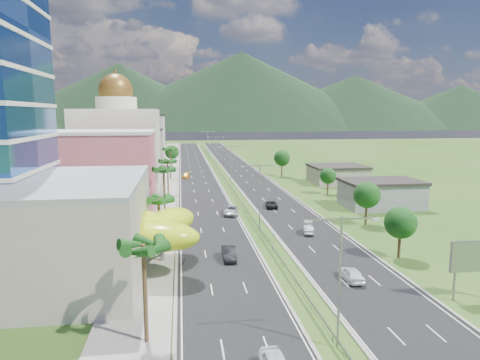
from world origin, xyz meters
name	(u,v)px	position (x,y,z in m)	size (l,w,h in m)	color
ground	(272,251)	(0.00, 0.00, 0.00)	(500.00, 500.00, 0.00)	#2D5119
road_left	(196,169)	(-7.50, 90.00, 0.02)	(11.00, 260.00, 0.04)	black
road_right	(239,169)	(7.50, 90.00, 0.02)	(11.00, 260.00, 0.04)	black
sidewalk_left	(167,170)	(-17.00, 90.00, 0.06)	(7.00, 260.00, 0.12)	gray
median_guardrail	(222,175)	(0.00, 71.99, 0.62)	(0.10, 216.06, 0.76)	gray
streetlight_median_a	(340,269)	(0.00, -25.00, 6.75)	(6.04, 0.25, 11.00)	gray
streetlight_median_b	(260,191)	(0.00, 10.00, 6.75)	(6.04, 0.25, 11.00)	gray
streetlight_median_c	(231,163)	(0.00, 50.00, 6.75)	(6.04, 0.25, 11.00)	gray
streetlight_median_d	(216,148)	(0.00, 95.00, 6.75)	(6.04, 0.25, 11.00)	gray
streetlight_median_e	(208,141)	(0.00, 140.00, 6.75)	(6.04, 0.25, 11.00)	gray
mall_podium	(7,234)	(-32.00, -6.00, 5.50)	(30.00, 24.00, 11.00)	#A59888
lime_canopy	(119,229)	(-20.00, -4.00, 4.99)	(18.00, 15.00, 7.40)	#BFDD15
pink_shophouse	(103,171)	(-28.00, 32.00, 7.50)	(20.00, 15.00, 15.00)	#CE545F
domed_building	(118,144)	(-28.00, 55.00, 11.35)	(20.00, 20.00, 28.70)	beige
midrise_grey	(133,149)	(-27.00, 80.00, 8.00)	(16.00, 15.00, 16.00)	gray
midrise_beige	(140,148)	(-27.00, 102.00, 6.50)	(16.00, 15.00, 13.00)	#A59888
midrise_white	(145,138)	(-27.00, 125.00, 9.00)	(16.00, 15.00, 18.00)	silver
billboard	(474,258)	(17.00, -18.00, 4.42)	(5.20, 0.35, 6.20)	gray
shed_near	(381,195)	(28.00, 25.00, 2.50)	(15.00, 10.00, 5.00)	gray
shed_far	(337,175)	(30.00, 55.00, 2.20)	(14.00, 12.00, 4.40)	#A59888
palm_tree_a	(144,250)	(-15.50, -22.00, 8.02)	(3.60, 3.60, 9.10)	#47301C
palm_tree_b	(159,202)	(-15.50, 2.00, 7.06)	(3.60, 3.60, 8.10)	#47301C
palm_tree_c	(164,172)	(-15.50, 22.00, 8.50)	(3.60, 3.60, 9.60)	#47301C
palm_tree_d	(168,163)	(-15.50, 45.00, 7.54)	(3.60, 3.60, 8.60)	#47301C
palm_tree_e	(170,150)	(-15.50, 70.00, 8.31)	(3.60, 3.60, 9.40)	#47301C
leafy_tree_lfar	(172,152)	(-15.50, 95.00, 5.58)	(4.90, 4.90, 8.05)	#47301C
leafy_tree_ra	(401,223)	(16.00, -5.00, 4.78)	(4.20, 4.20, 6.90)	#47301C
leafy_tree_rb	(367,195)	(19.00, 12.00, 5.18)	(4.55, 4.55, 7.47)	#47301C
leafy_tree_rc	(328,176)	(22.00, 40.00, 4.37)	(3.85, 3.85, 6.33)	#47301C
leafy_tree_rd	(282,158)	(18.00, 70.00, 5.58)	(4.90, 4.90, 8.05)	#47301C
mountain_ridge	(242,130)	(60.00, 450.00, 0.00)	(860.00, 140.00, 90.00)	black
car_dark_left	(229,253)	(-6.40, -2.52, 0.83)	(1.67, 4.79, 1.58)	black
car_silver_mid_left	(231,210)	(-3.20, 22.41, 0.85)	(2.69, 5.84, 1.62)	#B0B3B8
car_yellow_far_left	(186,176)	(-11.00, 70.56, 0.72)	(1.90, 4.66, 1.35)	gold
car_white_near_right	(351,274)	(6.66, -11.58, 0.81)	(1.81, 4.50, 1.53)	white
car_silver_right	(307,229)	(7.37, 7.87, 0.73)	(1.46, 4.19, 1.38)	#9A9DA1
car_dark_far_right	(271,204)	(5.67, 27.28, 0.72)	(2.26, 4.91, 1.36)	black
motorcycle	(184,260)	(-12.30, -4.01, 0.73)	(0.65, 2.14, 1.37)	black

